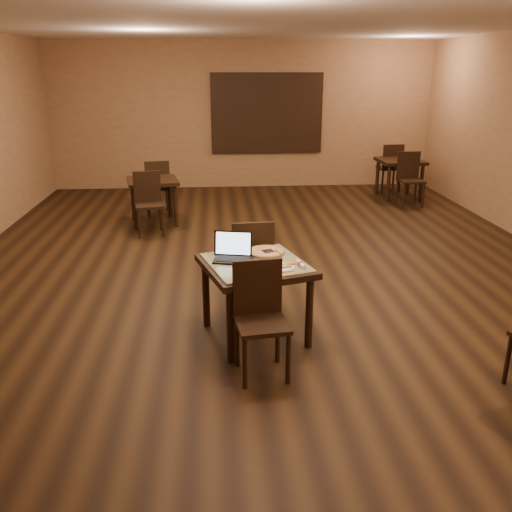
{
  "coord_description": "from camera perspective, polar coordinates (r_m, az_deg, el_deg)",
  "views": [
    {
      "loc": [
        -0.63,
        -6.68,
        2.47
      ],
      "look_at": [
        -0.27,
        -2.06,
        0.85
      ],
      "focal_mm": 38.0,
      "sensor_mm": 36.0,
      "label": 1
    }
  ],
  "objects": [
    {
      "name": "pizza_whole",
      "position": [
        5.25,
        1.06,
        0.48
      ],
      "size": [
        0.36,
        0.36,
        0.03
      ],
      "color": "beige",
      "rests_on": "pizza_pan"
    },
    {
      "name": "other_table_a_chair_far",
      "position": [
        11.66,
        13.99,
        9.27
      ],
      "size": [
        0.45,
        0.45,
        0.99
      ],
      "rotation": [
        0.0,
        0.0,
        3.18
      ],
      "color": "black",
      "rests_on": "ground"
    },
    {
      "name": "pizza_slice",
      "position": [
        4.86,
        2.7,
        -1.03
      ],
      "size": [
        0.23,
        0.23,
        0.02
      ],
      "primitive_type": null,
      "rotation": [
        0.0,
        0.0,
        0.27
      ],
      "color": "beige",
      "rests_on": "plate"
    },
    {
      "name": "spatula",
      "position": [
        5.23,
        1.3,
        0.51
      ],
      "size": [
        0.19,
        0.28,
        0.01
      ],
      "primitive_type": "cube",
      "rotation": [
        0.0,
        0.0,
        0.32
      ],
      "color": "silver",
      "rests_on": "pizza_whole"
    },
    {
      "name": "napkin_roll",
      "position": [
        4.92,
        4.72,
        -0.84
      ],
      "size": [
        0.07,
        0.18,
        0.04
      ],
      "rotation": [
        0.0,
        0.0,
        0.21
      ],
      "color": "white",
      "rests_on": "tiled_table"
    },
    {
      "name": "wall_back",
      "position": [
        11.74,
        -1.38,
        14.52
      ],
      "size": [
        8.0,
        0.02,
        3.0
      ],
      "primitive_type": "cube",
      "color": "#99734E",
      "rests_on": "ground"
    },
    {
      "name": "laptop",
      "position": [
        5.09,
        -2.39,
        0.41
      ],
      "size": [
        0.41,
        0.35,
        0.25
      ],
      "rotation": [
        0.0,
        0.0,
        -0.21
      ],
      "color": "black",
      "rests_on": "tiled_table"
    },
    {
      "name": "mural",
      "position": [
        11.73,
        1.15,
        14.77
      ],
      "size": [
        2.34,
        0.05,
        1.64
      ],
      "color": "#285C93",
      "rests_on": "wall_back"
    },
    {
      "name": "other_table_b_chair_near",
      "position": [
        8.56,
        -11.26,
        5.88
      ],
      "size": [
        0.49,
        0.49,
        0.96
      ],
      "rotation": [
        0.0,
        0.0,
        0.19
      ],
      "color": "black",
      "rests_on": "ground"
    },
    {
      "name": "ground",
      "position": [
        7.15,
        0.89,
        -0.94
      ],
      "size": [
        10.0,
        10.0,
        0.0
      ],
      "primitive_type": "plane",
      "color": "black",
      "rests_on": "ground"
    },
    {
      "name": "ceiling",
      "position": [
        6.73,
        1.03,
        23.78
      ],
      "size": [
        8.0,
        10.0,
        0.02
      ],
      "primitive_type": "cube",
      "rotation": [
        3.14,
        0.0,
        0.0
      ],
      "color": "silver",
      "rests_on": "wall_back"
    },
    {
      "name": "pizza_pan",
      "position": [
        5.25,
        1.06,
        0.33
      ],
      "size": [
        0.39,
        0.39,
        0.01
      ],
      "primitive_type": "cylinder",
      "color": "silver",
      "rests_on": "tiled_table"
    },
    {
      "name": "plate",
      "position": [
        4.87,
        2.7,
        -1.2
      ],
      "size": [
        0.24,
        0.24,
        0.01
      ],
      "primitive_type": "cylinder",
      "color": "white",
      "rests_on": "tiled_table"
    },
    {
      "name": "chair_main_far",
      "position": [
        5.66,
        -0.45,
        -0.42
      ],
      "size": [
        0.47,
        0.47,
        1.0
      ],
      "rotation": [
        0.0,
        0.0,
        3.22
      ],
      "color": "black",
      "rests_on": "ground"
    },
    {
      "name": "other_table_a",
      "position": [
        11.1,
        14.91,
        9.13
      ],
      "size": [
        0.85,
        0.85,
        0.77
      ],
      "rotation": [
        0.0,
        0.0,
        0.04
      ],
      "color": "black",
      "rests_on": "ground"
    },
    {
      "name": "chair_main_near",
      "position": [
        4.53,
        0.41,
        -5.86
      ],
      "size": [
        0.47,
        0.47,
        0.97
      ],
      "rotation": [
        0.0,
        0.0,
        0.13
      ],
      "color": "black",
      "rests_on": "ground"
    },
    {
      "name": "wall_front",
      "position": [
        2.04,
        14.27,
        -9.8
      ],
      "size": [
        8.0,
        0.02,
        3.0
      ],
      "primitive_type": "cube",
      "color": "#99734E",
      "rests_on": "ground"
    },
    {
      "name": "other_table_b",
      "position": [
        9.09,
        -10.81,
        7.16
      ],
      "size": [
        0.93,
        0.93,
        0.74
      ],
      "rotation": [
        0.0,
        0.0,
        0.19
      ],
      "color": "black",
      "rests_on": "ground"
    },
    {
      "name": "other_table_a_chair_near",
      "position": [
        10.58,
        15.86,
        8.14
      ],
      "size": [
        0.45,
        0.45,
        0.99
      ],
      "rotation": [
        0.0,
        0.0,
        0.04
      ],
      "color": "black",
      "rests_on": "ground"
    },
    {
      "name": "other_table_b_chair_far",
      "position": [
        9.65,
        -10.34,
        7.43
      ],
      "size": [
        0.49,
        0.49,
        0.96
      ],
      "rotation": [
        0.0,
        0.0,
        3.33
      ],
      "color": "black",
      "rests_on": "ground"
    },
    {
      "name": "tiled_table",
      "position": [
        5.05,
        -0.05,
        -1.73
      ],
      "size": [
        1.15,
        1.15,
        0.76
      ],
      "rotation": [
        0.0,
        0.0,
        0.29
      ],
      "color": "black",
      "rests_on": "ground"
    }
  ]
}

